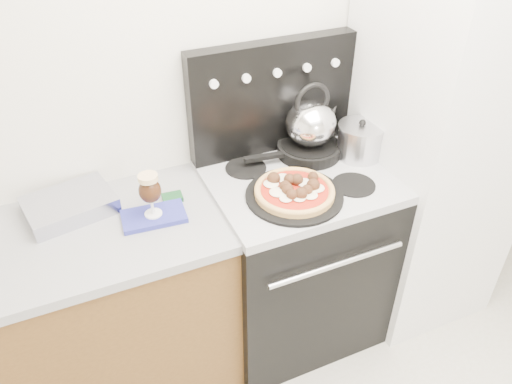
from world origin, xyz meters
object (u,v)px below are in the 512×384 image
base_cabinet (54,332)px  skillet (309,149)px  stove_body (293,259)px  pizza_pan (294,195)px  stock_pot (360,142)px  fridge (435,140)px  tea_kettle (311,120)px  beer_glass (151,195)px  pizza (295,190)px  oven_mitt (154,216)px

base_cabinet → skillet: bearing=5.6°
stove_body → skillet: bearing=48.4°
base_cabinet → pizza_pan: pizza_pan is taller
stock_pot → skillet: bearing=152.7°
fridge → tea_kettle: 0.61m
beer_glass → tea_kettle: tea_kettle is taller
base_cabinet → pizza: (1.02, -0.15, 0.53)m
beer_glass → skillet: 0.78m
pizza → tea_kettle: bearing=51.5°
fridge → tea_kettle: (-0.57, 0.17, 0.14)m
oven_mitt → skillet: (0.76, 0.15, 0.04)m
pizza_pan → tea_kettle: tea_kettle is taller
stove_body → pizza: bearing=-124.5°
base_cabinet → oven_mitt: oven_mitt is taller
oven_mitt → pizza: (0.55, -0.12, 0.05)m
pizza_pan → base_cabinet: bearing=171.9°
oven_mitt → pizza_pan: (0.55, -0.12, 0.02)m
stove_body → tea_kettle: 0.68m
stove_body → pizza: pizza is taller
fridge → oven_mitt: 1.33m
base_cabinet → pizza: pizza is taller
fridge → oven_mitt: fridge is taller
oven_mitt → pizza: size_ratio=0.76×
stock_pot → tea_kettle: bearing=152.7°
stove_body → skillet: (0.13, 0.15, 0.51)m
base_cabinet → stock_pot: 1.54m
base_cabinet → pizza_pan: (1.02, -0.15, 0.50)m
tea_kettle → oven_mitt: bearing=-160.9°
beer_glass → skillet: bearing=11.1°
fridge → pizza: 0.79m
oven_mitt → pizza: 0.56m
oven_mitt → stove_body: bearing=0.3°
base_cabinet → stock_pot: stock_pot is taller
base_cabinet → tea_kettle: tea_kettle is taller
pizza_pan → pizza: bearing=0.0°
base_cabinet → fridge: (1.80, -0.05, 0.52)m
fridge → pizza: fridge is taller
fridge → stock_pot: bearing=169.7°
skillet → tea_kettle: size_ratio=1.17×
pizza_pan → skillet: 0.34m
pizza → stove_body: bearing=55.5°
pizza → skillet: size_ratio=1.12×
base_cabinet → pizza_pan: bearing=-8.1°
pizza → beer_glass: bearing=168.0°
pizza_pan → skillet: size_ratio=1.38×
pizza → stock_pot: stock_pot is taller
pizza → stock_pot: size_ratio=1.61×
stove_body → pizza: size_ratio=2.74×
oven_mitt → stock_pot: 0.96m
pizza_pan → skillet: skillet is taller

